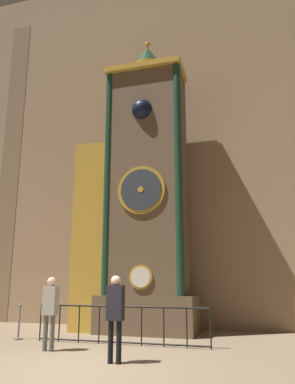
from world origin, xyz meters
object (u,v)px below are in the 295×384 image
object	(u,v)px
visitor_far	(115,310)
stanchion_post	(19,328)
visitor_near	(50,305)
clock_tower	(137,198)

from	to	relation	value
visitor_far	stanchion_post	xyz separation A→B (m)	(-3.71, 2.10, -0.73)
visitor_far	visitor_near	bearing A→B (deg)	157.94
stanchion_post	clock_tower	bearing A→B (deg)	37.93
visitor_far	stanchion_post	world-z (taller)	visitor_far
visitor_near	stanchion_post	distance (m)	2.28
visitor_near	visitor_far	xyz separation A→B (m)	(1.99, -0.81, 0.01)
visitor_far	stanchion_post	bearing A→B (deg)	150.41
clock_tower	stanchion_post	distance (m)	5.38
visitor_far	clock_tower	bearing A→B (deg)	102.06
clock_tower	visitor_near	bearing A→B (deg)	-107.13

